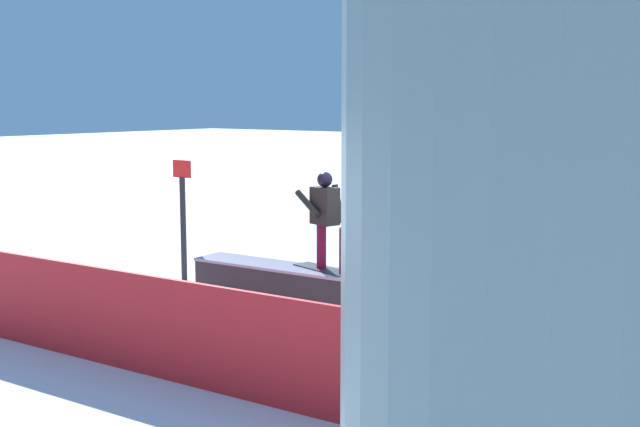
{
  "coord_description": "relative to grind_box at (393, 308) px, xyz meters",
  "views": [
    {
      "loc": [
        -5.31,
        9.08,
        3.1
      ],
      "look_at": [
        0.48,
        1.02,
        1.7
      ],
      "focal_mm": 44.57,
      "sensor_mm": 36.0,
      "label": 1
    }
  ],
  "objects": [
    {
      "name": "snowboarder",
      "position": [
        1.09,
        0.02,
        1.15
      ],
      "size": [
        1.5,
        0.68,
        1.41
      ],
      "color": "black",
      "rests_on": "grind_box"
    },
    {
      "name": "trail_marker",
      "position": [
        4.55,
        -0.56,
        0.8
      ],
      "size": [
        0.4,
        0.1,
        2.11
      ],
      "color": "#262628",
      "rests_on": "ground_plane"
    },
    {
      "name": "ground_plane",
      "position": [
        0.0,
        0.0,
        -0.32
      ],
      "size": [
        120.0,
        120.0,
        0.0
      ],
      "primitive_type": "plane",
      "color": "white"
    },
    {
      "name": "safety_fence",
      "position": [
        0.0,
        3.05,
        0.26
      ],
      "size": [
        11.06,
        0.62,
        1.17
      ],
      "primitive_type": "cube",
      "rotation": [
        0.0,
        0.0,
        0.05
      ],
      "color": "red",
      "rests_on": "ground_plane"
    },
    {
      "name": "grind_box",
      "position": [
        0.0,
        0.0,
        0.0
      ],
      "size": [
        6.62,
        0.96,
        0.72
      ],
      "color": "#282629",
      "rests_on": "ground_plane"
    }
  ]
}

